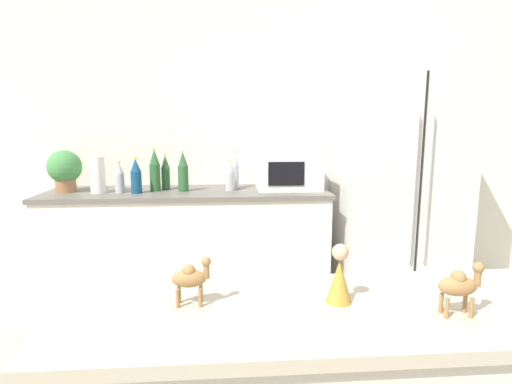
% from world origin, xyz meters
% --- Properties ---
extents(wall_back, '(8.00, 0.06, 2.55)m').
position_xyz_m(wall_back, '(0.00, 2.73, 1.27)').
color(wall_back, white).
rests_on(wall_back, ground_plane).
extents(back_counter, '(2.11, 0.63, 0.93)m').
position_xyz_m(back_counter, '(-0.54, 2.40, 0.47)').
color(back_counter, silver).
rests_on(back_counter, ground_plane).
extents(refrigerator, '(0.85, 0.76, 1.80)m').
position_xyz_m(refrigerator, '(1.06, 2.32, 0.90)').
color(refrigerator, silver).
rests_on(refrigerator, ground_plane).
extents(potted_plant, '(0.24, 0.24, 0.31)m').
position_xyz_m(potted_plant, '(-1.43, 2.40, 1.10)').
color(potted_plant, '#9E6B47').
rests_on(potted_plant, back_counter).
extents(paper_towel_roll, '(0.11, 0.11, 0.27)m').
position_xyz_m(paper_towel_roll, '(-1.18, 2.34, 1.07)').
color(paper_towel_roll, white).
rests_on(paper_towel_roll, back_counter).
extents(microwave, '(0.48, 0.37, 0.28)m').
position_xyz_m(microwave, '(0.24, 2.42, 1.07)').
color(microwave, white).
rests_on(microwave, back_counter).
extents(back_bottle_0, '(0.07, 0.07, 0.23)m').
position_xyz_m(back_bottle_0, '(-1.02, 2.34, 1.04)').
color(back_bottle_0, '#B2B7BC').
rests_on(back_bottle_0, back_counter).
extents(back_bottle_1, '(0.08, 0.08, 0.30)m').
position_xyz_m(back_bottle_1, '(-0.56, 2.37, 1.08)').
color(back_bottle_1, '#2D6033').
rests_on(back_bottle_1, back_counter).
extents(back_bottle_2, '(0.06, 0.06, 0.27)m').
position_xyz_m(back_bottle_2, '(-0.71, 2.47, 1.06)').
color(back_bottle_2, '#2D6033').
rests_on(back_bottle_2, back_counter).
extents(back_bottle_3, '(0.07, 0.07, 0.29)m').
position_xyz_m(back_bottle_3, '(-0.18, 2.48, 1.07)').
color(back_bottle_3, '#B2B7BC').
rests_on(back_bottle_3, back_counter).
extents(back_bottle_4, '(0.08, 0.08, 0.26)m').
position_xyz_m(back_bottle_4, '(-0.89, 2.30, 1.06)').
color(back_bottle_4, navy).
rests_on(back_bottle_4, back_counter).
extents(back_bottle_5, '(0.07, 0.07, 0.23)m').
position_xyz_m(back_bottle_5, '(-0.21, 2.37, 1.04)').
color(back_bottle_5, '#B2B7BC').
rests_on(back_bottle_5, back_counter).
extents(back_bottle_6, '(0.08, 0.08, 0.32)m').
position_xyz_m(back_bottle_6, '(-0.77, 2.39, 1.09)').
color(back_bottle_6, '#2D6033').
rests_on(back_bottle_6, back_counter).
extents(camel_figurine, '(0.12, 0.06, 0.14)m').
position_xyz_m(camel_figurine, '(0.36, 0.32, 1.01)').
color(camel_figurine, olive).
rests_on(camel_figurine, bar_counter).
extents(camel_figurine_second, '(0.11, 0.05, 0.14)m').
position_xyz_m(camel_figurine_second, '(-0.35, 0.44, 1.01)').
color(camel_figurine_second, olive).
rests_on(camel_figurine_second, bar_counter).
extents(wise_man_figurine_crimson, '(0.07, 0.07, 0.17)m').
position_xyz_m(wise_man_figurine_crimson, '(0.07, 0.42, 1.00)').
color(wise_man_figurine_crimson, '#B28933').
rests_on(wise_man_figurine_crimson, bar_counter).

